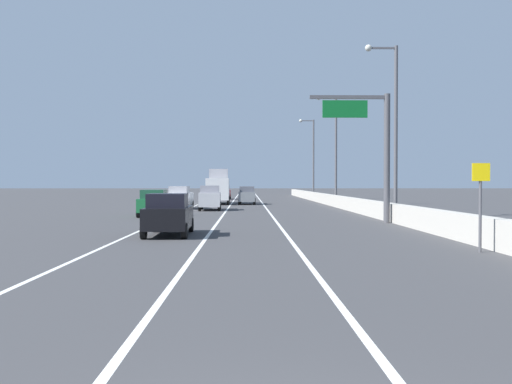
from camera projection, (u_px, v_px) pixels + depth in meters
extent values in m
plane|color=#38383A|center=(249.00, 202.00, 67.84)|extent=(320.00, 320.00, 0.00)
cube|color=silver|center=(198.00, 205.00, 58.75)|extent=(0.16, 130.00, 0.00)
cube|color=silver|center=(231.00, 205.00, 58.81)|extent=(0.16, 130.00, 0.00)
cube|color=silver|center=(263.00, 205.00, 58.86)|extent=(0.16, 130.00, 0.00)
cube|color=#B2ADA3|center=(356.00, 205.00, 43.97)|extent=(0.60, 120.00, 1.10)
cylinder|color=#47474C|center=(387.00, 159.00, 31.98)|extent=(0.36, 0.36, 7.50)
cube|color=#47474C|center=(348.00, 97.00, 31.88)|extent=(4.50, 0.20, 0.20)
cube|color=#0C5923|center=(345.00, 109.00, 31.77)|extent=(2.60, 0.10, 1.00)
cylinder|color=#4C4C51|center=(480.00, 217.00, 18.49)|extent=(0.10, 0.10, 2.40)
cube|color=yellow|center=(481.00, 172.00, 18.42)|extent=(0.60, 0.04, 0.60)
cylinder|color=#4C4C51|center=(396.00, 133.00, 35.65)|extent=(0.24, 0.24, 11.19)
cube|color=#4C4C51|center=(382.00, 48.00, 35.54)|extent=(1.80, 0.12, 0.12)
sphere|color=beige|center=(368.00, 48.00, 35.53)|extent=(0.44, 0.44, 0.44)
cylinder|color=#4C4C51|center=(336.00, 151.00, 56.52)|extent=(0.24, 0.24, 11.19)
cube|color=#4C4C51|center=(327.00, 98.00, 56.41)|extent=(1.80, 0.12, 0.12)
sphere|color=beige|center=(319.00, 98.00, 56.39)|extent=(0.44, 0.44, 0.44)
cylinder|color=#4C4C51|center=(313.00, 160.00, 77.39)|extent=(0.24, 0.24, 11.19)
cube|color=#4C4C51|center=(307.00, 121.00, 77.28)|extent=(1.80, 0.12, 0.12)
sphere|color=beige|center=(301.00, 121.00, 77.27)|extent=(0.44, 0.44, 0.44)
cube|color=red|center=(224.00, 193.00, 78.12)|extent=(1.84, 4.71, 0.98)
cube|color=maroon|center=(224.00, 188.00, 77.64)|extent=(1.59, 2.13, 0.60)
cylinder|color=black|center=(219.00, 196.00, 80.01)|extent=(0.23, 0.68, 0.68)
cylinder|color=black|center=(230.00, 196.00, 80.01)|extent=(0.23, 0.68, 0.68)
cylinder|color=black|center=(217.00, 197.00, 76.23)|extent=(0.23, 0.68, 0.68)
cylinder|color=black|center=(229.00, 197.00, 76.24)|extent=(0.23, 0.68, 0.68)
cube|color=white|center=(180.00, 199.00, 49.41)|extent=(1.98, 4.53, 1.08)
cube|color=#96969E|center=(179.00, 190.00, 48.95)|extent=(1.67, 2.07, 0.60)
cylinder|color=black|center=(174.00, 204.00, 51.22)|extent=(0.25, 0.69, 0.68)
cylinder|color=black|center=(192.00, 204.00, 51.18)|extent=(0.25, 0.69, 0.68)
cylinder|color=black|center=(167.00, 206.00, 47.65)|extent=(0.25, 0.69, 0.68)
cylinder|color=black|center=(186.00, 206.00, 47.62)|extent=(0.25, 0.69, 0.68)
cube|color=#B7B7BC|center=(210.00, 199.00, 47.07)|extent=(1.90, 4.47, 1.16)
cube|color=gray|center=(210.00, 189.00, 46.61)|extent=(1.61, 2.04, 0.60)
cylinder|color=black|center=(202.00, 205.00, 48.79)|extent=(0.24, 0.69, 0.68)
cylinder|color=black|center=(220.00, 205.00, 48.87)|extent=(0.24, 0.69, 0.68)
cylinder|color=black|center=(200.00, 207.00, 45.29)|extent=(0.24, 0.69, 0.68)
cylinder|color=black|center=(219.00, 207.00, 45.37)|extent=(0.24, 0.69, 0.68)
cube|color=slate|center=(247.00, 197.00, 59.78)|extent=(1.85, 4.52, 1.00)
cube|color=#4D505A|center=(247.00, 189.00, 59.32)|extent=(1.58, 2.05, 0.60)
cylinder|color=black|center=(240.00, 201.00, 61.59)|extent=(0.24, 0.68, 0.68)
cylinder|color=black|center=(255.00, 201.00, 61.58)|extent=(0.24, 0.68, 0.68)
cylinder|color=black|center=(239.00, 202.00, 58.00)|extent=(0.24, 0.68, 0.68)
cylinder|color=black|center=(254.00, 202.00, 57.99)|extent=(0.24, 0.68, 0.68)
cube|color=#196033|center=(155.00, 205.00, 38.48)|extent=(1.84, 4.27, 0.92)
cube|color=#1C4633|center=(154.00, 194.00, 38.04)|extent=(1.60, 1.93, 0.60)
cylinder|color=black|center=(147.00, 210.00, 40.14)|extent=(0.23, 0.68, 0.68)
cylinder|color=black|center=(170.00, 210.00, 40.18)|extent=(0.23, 0.68, 0.68)
cylinder|color=black|center=(138.00, 213.00, 36.79)|extent=(0.23, 0.68, 0.68)
cylinder|color=black|center=(163.00, 213.00, 36.83)|extent=(0.23, 0.68, 0.68)
cube|color=black|center=(169.00, 217.00, 24.51)|extent=(1.94, 4.28, 0.93)
cube|color=black|center=(168.00, 200.00, 24.07)|extent=(1.67, 1.94, 0.60)
cylinder|color=black|center=(155.00, 225.00, 26.15)|extent=(0.23, 0.68, 0.68)
cylinder|color=black|center=(191.00, 225.00, 26.22)|extent=(0.23, 0.68, 0.68)
cylinder|color=black|center=(144.00, 231.00, 22.82)|extent=(0.23, 0.68, 0.68)
cylinder|color=black|center=(184.00, 231.00, 22.88)|extent=(0.23, 0.68, 0.68)
cube|color=silver|center=(218.00, 189.00, 61.08)|extent=(2.59, 8.33, 2.30)
cube|color=gray|center=(219.00, 174.00, 62.87)|extent=(2.15, 1.87, 1.10)
cylinder|color=black|center=(210.00, 198.00, 64.49)|extent=(0.24, 1.00, 1.00)
cylinder|color=black|center=(229.00, 198.00, 64.58)|extent=(0.24, 1.00, 1.00)
cylinder|color=black|center=(207.00, 200.00, 57.63)|extent=(0.24, 1.00, 1.00)
cylinder|color=black|center=(228.00, 200.00, 57.71)|extent=(0.24, 1.00, 1.00)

